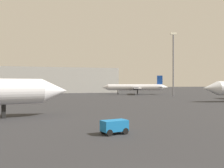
% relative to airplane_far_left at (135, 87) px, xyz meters
% --- Properties ---
extents(airplane_far_left, '(27.37, 16.76, 8.02)m').
position_rel_airplane_far_left_xyz_m(airplane_far_left, '(0.00, 0.00, 0.00)').
color(airplane_far_left, white).
rests_on(airplane_far_left, ground_plane).
extents(baggage_cart, '(2.64, 1.88, 1.30)m').
position_rel_airplane_far_left_xyz_m(baggage_cart, '(-31.41, -78.54, -2.28)').
color(baggage_cart, '#1972BF').
rests_on(baggage_cart, ground_plane).
extents(light_mast_right, '(2.40, 0.50, 23.28)m').
position_rel_airplane_far_left_xyz_m(light_mast_right, '(7.96, -18.12, 9.90)').
color(light_mast_right, slate).
rests_on(light_mast_right, ground_plane).
extents(terminal_building, '(66.32, 22.31, 12.50)m').
position_rel_airplane_far_left_xyz_m(terminal_building, '(-34.12, 32.59, 3.21)').
color(terminal_building, '#B7B7B2').
rests_on(terminal_building, ground_plane).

